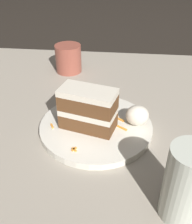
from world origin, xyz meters
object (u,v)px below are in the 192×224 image
Objects in this scene: drinking_glass at (185,188)px; coffee_mug at (68,57)px; plate at (96,127)px; cake_slice at (88,109)px; orange_garnish at (99,101)px; cream_dollop at (137,115)px.

coffee_mug is (0.28, -0.50, -0.01)m from drinking_glass.
cake_slice is at bearing 33.24° from plate.
orange_garnish is 0.41× the size of drinking_glass.
coffee_mug reaches higher than cream_dollop.
cake_slice is 0.26m from drinking_glass.
drinking_glass is at bearing 127.80° from plate.
plate is at bearing -52.20° from drinking_glass.
coffee_mug reaches higher than orange_garnish.
plate is at bearing 111.94° from coffee_mug.
cream_dollop is 0.13m from orange_garnish.
cake_slice is 2.39× the size of orange_garnish.
coffee_mug is at bearing -53.71° from cream_dollop.
drinking_glass reaches higher than cream_dollop.
cake_slice is (0.02, 0.01, 0.05)m from plate.
cake_slice reaches higher than cream_dollop.
coffee_mug is at bearing -61.07° from drinking_glass.
cream_dollop is at bearing 138.26° from orange_garnish.
drinking_glass is (-0.06, 0.21, 0.02)m from cream_dollop.
cake_slice reaches higher than coffee_mug.
plate is at bearing 137.94° from cake_slice.
orange_garnish is at bearing -89.25° from plate.
orange_garnish is (0.09, -0.08, -0.02)m from cream_dollop.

